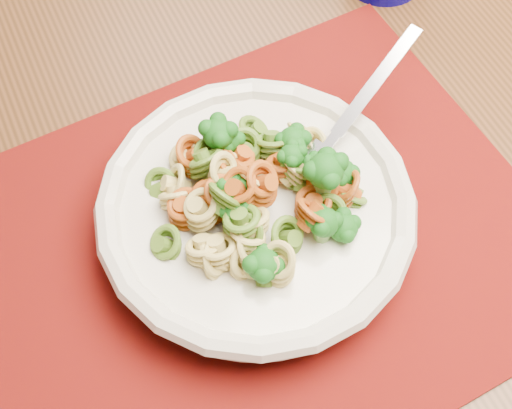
{
  "coord_description": "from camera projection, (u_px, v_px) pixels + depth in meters",
  "views": [
    {
      "loc": [
        -0.22,
        -0.66,
        1.26
      ],
      "look_at": [
        -0.21,
        -0.38,
        0.79
      ],
      "focal_mm": 50.0,
      "sensor_mm": 36.0,
      "label": 1
    }
  ],
  "objects": [
    {
      "name": "fork",
      "position": [
        317.0,
        159.0,
        0.56
      ],
      "size": [
        0.14,
        0.15,
        0.08
      ],
      "primitive_type": null,
      "rotation": [
        0.0,
        -0.35,
        0.84
      ],
      "color": "silver",
      "rests_on": "pasta_bowl"
    },
    {
      "name": "placemat",
      "position": [
        247.0,
        249.0,
        0.57
      ],
      "size": [
        0.59,
        0.54,
        0.0
      ],
      "primitive_type": "cube",
      "rotation": [
        0.0,
        0.0,
        0.47
      ],
      "color": "#651104",
      "rests_on": "dining_table"
    },
    {
      "name": "pasta_broccoli_heap",
      "position": [
        256.0,
        200.0,
        0.54
      ],
      "size": [
        0.21,
        0.21,
        0.06
      ],
      "primitive_type": null,
      "color": "tan",
      "rests_on": "pasta_bowl"
    },
    {
      "name": "pasta_bowl",
      "position": [
        256.0,
        212.0,
        0.56
      ],
      "size": [
        0.25,
        0.25,
        0.05
      ],
      "color": "beige",
      "rests_on": "placemat"
    },
    {
      "name": "dining_table",
      "position": [
        153.0,
        230.0,
        0.71
      ],
      "size": [
        1.59,
        1.34,
        0.75
      ],
      "rotation": [
        0.0,
        0.0,
        0.41
      ],
      "color": "#542F17",
      "rests_on": "ground"
    }
  ]
}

